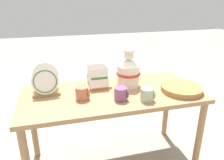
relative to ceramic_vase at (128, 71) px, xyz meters
name	(u,v)px	position (x,y,z in m)	size (l,w,h in m)	color
display_table	(112,102)	(-0.17, -0.10, -0.23)	(1.48, 0.68, 0.73)	#9E754C
ceramic_vase	(128,71)	(0.00, 0.00, 0.00)	(0.21, 0.21, 0.33)	silver
dish_rack_round_plates	(46,83)	(-0.69, 0.02, -0.04)	(0.22, 0.19, 0.23)	tan
dish_rack_square_plates	(98,80)	(-0.26, 0.05, -0.08)	(0.22, 0.18, 0.18)	tan
wicker_charger_stack	(182,89)	(0.40, -0.23, -0.12)	(0.34, 0.34, 0.04)	olive
mug_terracotta_glaze	(83,93)	(-0.42, -0.16, -0.09)	(0.11, 0.10, 0.10)	#B76647
mug_sage_glaze	(147,95)	(0.05, -0.31, -0.09)	(0.11, 0.10, 0.10)	#9EB28E
mug_plum_glaze	(121,94)	(-0.14, -0.25, -0.09)	(0.11, 0.10, 0.10)	#7A4770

